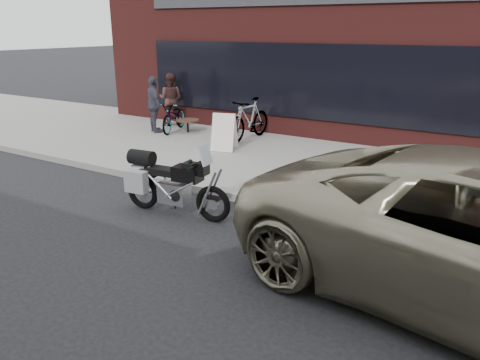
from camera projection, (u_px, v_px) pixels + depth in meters
name	position (u px, v px, depth m)	size (l,w,h in m)	color
ground	(115.00, 333.00, 4.99)	(120.00, 120.00, 0.00)	black
near_sidewalk	(341.00, 167.00, 10.65)	(44.00, 6.00, 0.15)	gray
storefront	(358.00, 52.00, 16.63)	(14.00, 10.07, 4.50)	#571E1C
motorcycle	(169.00, 183.00, 8.00)	(2.06, 0.80, 1.30)	black
bicycle_front	(174.00, 117.00, 13.81)	(0.58, 1.65, 0.87)	gray
bicycle_rear	(249.00, 119.00, 12.73)	(0.53, 1.88, 1.13)	gray
sandwich_sign	(224.00, 132.00, 11.69)	(0.69, 0.66, 0.92)	white
cafe_table	(188.00, 121.00, 13.67)	(0.67, 0.67, 0.38)	black
cafe_patron_left	(171.00, 99.00, 14.75)	(0.78, 0.61, 1.60)	#472826
cafe_patron_right	(154.00, 105.00, 13.55)	(0.95, 0.40, 1.63)	#423F50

